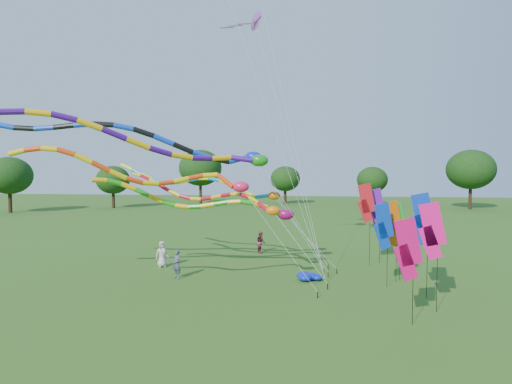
# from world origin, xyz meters

# --- Properties ---
(ground) EXTENTS (160.00, 160.00, 0.00)m
(ground) POSITION_xyz_m (0.00, 0.00, 0.00)
(ground) COLOR #295316
(ground) RESTS_ON ground
(tree_ring) EXTENTS (121.90, 116.11, 9.56)m
(tree_ring) POSITION_xyz_m (-0.94, 0.08, 5.58)
(tree_ring) COLOR #382314
(tree_ring) RESTS_ON ground
(tube_kite_red) EXTENTS (12.03, 4.69, 6.38)m
(tube_kite_red) POSITION_xyz_m (-3.68, 5.88, 4.45)
(tube_kite_red) COLOR black
(tube_kite_red) RESTS_ON ground
(tube_kite_orange) EXTENTS (12.47, 4.02, 7.56)m
(tube_kite_orange) POSITION_xyz_m (-4.80, -0.44, 5.84)
(tube_kite_orange) COLOR black
(tube_kite_orange) RESTS_ON ground
(tube_kite_purple) EXTENTS (17.19, 7.85, 9.45)m
(tube_kite_purple) POSITION_xyz_m (-6.23, 1.32, 7.40)
(tube_kite_purple) COLOR black
(tube_kite_purple) RESTS_ON ground
(tube_kite_blue) EXTENTS (17.46, 5.14, 9.41)m
(tube_kite_blue) POSITION_xyz_m (-6.65, 3.34, 7.53)
(tube_kite_blue) COLOR black
(tube_kite_blue) RESTS_ON ground
(tube_kite_cyan) EXTENTS (13.87, 2.35, 6.98)m
(tube_kite_cyan) POSITION_xyz_m (-4.66, 8.39, 5.07)
(tube_kite_cyan) COLOR black
(tube_kite_cyan) RESTS_ON ground
(tube_kite_green) EXTENTS (13.26, 2.88, 6.18)m
(tube_kite_green) POSITION_xyz_m (-3.47, 5.12, 4.13)
(tube_kite_green) COLOR black
(tube_kite_green) RESTS_ON ground
(delta_kite_high_c) EXTENTS (6.66, 5.82, 16.64)m
(delta_kite_high_c) POSITION_xyz_m (-1.89, 8.93, 15.52)
(delta_kite_high_c) COLOR black
(delta_kite_high_c) RESTS_ON ground
(banner_pole_blue_a) EXTENTS (1.10, 0.51, 4.42)m
(banner_pole_blue_a) POSITION_xyz_m (5.44, 3.92, 3.16)
(banner_pole_blue_a) COLOR black
(banner_pole_blue_a) RESTS_ON ground
(banner_pole_violet) EXTENTS (1.16, 0.29, 4.89)m
(banner_pole_violet) POSITION_xyz_m (5.92, 9.67, 3.62)
(banner_pole_violet) COLOR black
(banner_pole_violet) RESTS_ON ground
(banner_pole_green) EXTENTS (1.09, 0.55, 4.24)m
(banner_pole_green) POSITION_xyz_m (6.36, 5.33, 2.98)
(banner_pole_green) COLOR black
(banner_pole_green) RESTS_ON ground
(banner_pole_blue_b) EXTENTS (1.16, 0.30, 5.01)m
(banner_pole_blue_b) POSITION_xyz_m (6.95, 2.31, 3.74)
(banner_pole_blue_b) COLOR black
(banner_pole_blue_b) RESTS_ON ground
(banner_pole_red) EXTENTS (1.16, 0.23, 5.23)m
(banner_pole_red) POSITION_xyz_m (5.18, 8.89, 3.96)
(banner_pole_red) COLOR black
(banner_pole_red) RESTS_ON ground
(banner_pole_magenta_b) EXTENTS (1.16, 0.27, 4.72)m
(banner_pole_magenta_b) POSITION_xyz_m (6.84, 0.32, 3.46)
(banner_pole_magenta_b) COLOR black
(banner_pole_magenta_b) RESTS_ON ground
(banner_pole_magenta_a) EXTENTS (1.16, 0.24, 4.22)m
(banner_pole_magenta_a) POSITION_xyz_m (5.47, -1.45, 2.96)
(banner_pole_magenta_a) COLOR black
(banner_pole_magenta_a) RESTS_ON ground
(banner_pole_orange) EXTENTS (1.14, 0.39, 4.44)m
(banner_pole_orange) POSITION_xyz_m (6.09, 5.03, 3.18)
(banner_pole_orange) COLOR black
(banner_pole_orange) RESTS_ON ground
(blue_nylon_heap) EXTENTS (1.23, 1.44, 0.46)m
(blue_nylon_heap) POSITION_xyz_m (1.85, 4.83, 0.22)
(blue_nylon_heap) COLOR #0C23A2
(blue_nylon_heap) RESTS_ON ground
(person_a) EXTENTS (0.94, 0.82, 1.61)m
(person_a) POSITION_xyz_m (-7.43, 6.88, 0.81)
(person_a) COLOR beige
(person_a) RESTS_ON ground
(person_b) EXTENTS (0.70, 0.66, 1.62)m
(person_b) POSITION_xyz_m (-5.65, 4.29, 0.81)
(person_b) COLOR #464C63
(person_b) RESTS_ON ground
(person_c) EXTENTS (0.86, 0.94, 1.56)m
(person_c) POSITION_xyz_m (-1.88, 12.21, 0.78)
(person_c) COLOR #983745
(person_c) RESTS_ON ground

